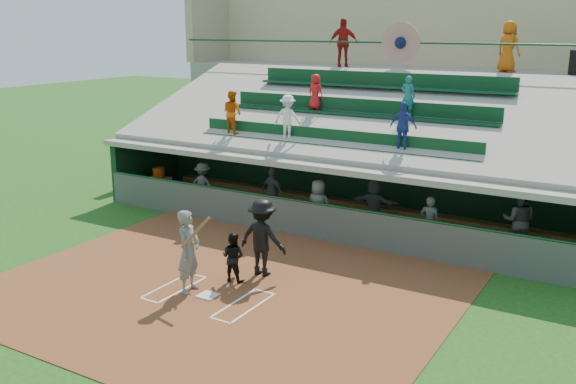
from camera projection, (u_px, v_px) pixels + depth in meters
The scene contains 21 objects.
ground at pixel (208, 297), 15.18m from camera, with size 100.00×100.00×0.00m, color #1B4A15.
dirt_slab at pixel (220, 289), 15.59m from camera, with size 11.00×9.00×0.02m, color brown.
home_plate at pixel (208, 295), 15.17m from camera, with size 0.43×0.43×0.03m, color silver.
batters_box_chalk at pixel (208, 296), 15.17m from camera, with size 2.65×1.85×0.01m.
dugout_floor at pixel (335, 223), 20.80m from camera, with size 16.00×3.50×0.04m, color gray.
concourse_slab at pixel (411, 126), 25.85m from camera, with size 20.00×3.00×4.60m, color gray.
grandstand at pixel (382, 137), 23.37m from camera, with size 20.40×10.40×7.80m.
batter_at_plate at pixel (189, 251), 15.21m from camera, with size 0.93×0.83×2.02m.
catcher at pixel (233, 257), 15.93m from camera, with size 0.61×0.48×1.26m, color black.
home_umpire at pixel (262, 237), 16.25m from camera, with size 1.29×0.74×2.00m, color black.
dugout_bench at pixel (352, 208), 21.64m from camera, with size 14.65×0.44×0.44m, color olive.
white_table at pixel (159, 187), 23.81m from camera, with size 0.80×0.60×0.70m, color white.
water_cooler at pixel (159, 173), 23.60m from camera, with size 0.42×0.42×0.42m, color #D34C0C.
dugout_player_a at pixel (203, 185), 22.27m from camera, with size 1.04×0.60×1.60m, color #575954.
dugout_player_b at pixel (273, 192), 21.28m from camera, with size 0.97×0.40×1.65m, color #565853.
dugout_player_c at pixel (318, 206), 19.56m from camera, with size 0.82×0.53×1.67m, color #575A55.
dugout_player_d at pixel (374, 204), 19.92m from camera, with size 1.48×0.47×1.60m, color #545651.
dugout_player_e at pixel (429, 223), 18.16m from camera, with size 0.56×0.37×1.54m, color #555752.
dugout_player_f at pixel (519, 221), 17.82m from camera, with size 0.90×0.70×1.85m, color #555853.
concourse_staff_a at pixel (344, 43), 25.48m from camera, with size 1.12×0.46×1.91m, color #A51612.
concourse_staff_b at pixel (508, 47), 22.70m from camera, with size 0.88×0.57×1.79m, color #CC580C.
Camera 1 is at (8.78, -11.15, 6.24)m, focal length 40.00 mm.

